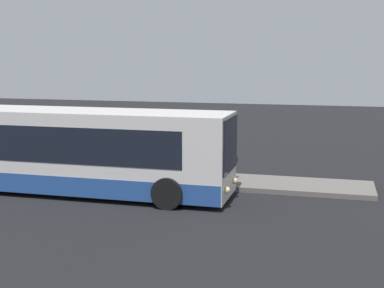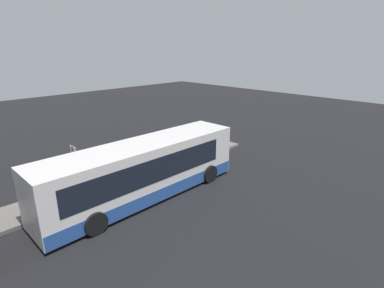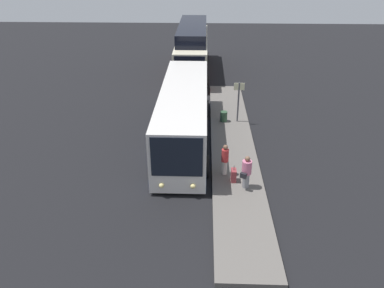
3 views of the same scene
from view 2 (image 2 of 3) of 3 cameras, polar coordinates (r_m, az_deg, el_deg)
ground at (r=17.40m, az=-6.68°, el=-9.07°), size 80.00×80.00×0.00m
platform at (r=19.43m, az=-11.92°, el=-6.02°), size 20.00×2.40×0.19m
bus_lead at (r=16.29m, az=-9.34°, el=-5.13°), size 11.76×2.84×3.10m
passenger_boarding at (r=21.79m, az=-3.04°, el=-0.29°), size 0.71×0.63×1.61m
passenger_waiting at (r=20.44m, az=-3.58°, el=-1.50°), size 0.48×0.48×1.60m
suitcase at (r=21.28m, az=-3.10°, el=-2.30°), size 0.45×0.24×0.84m
sign_post at (r=17.85m, az=-21.45°, el=-3.25°), size 0.10×0.64×2.58m
trash_bin at (r=17.61m, az=-19.69°, el=-7.86°), size 0.44×0.44×0.65m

